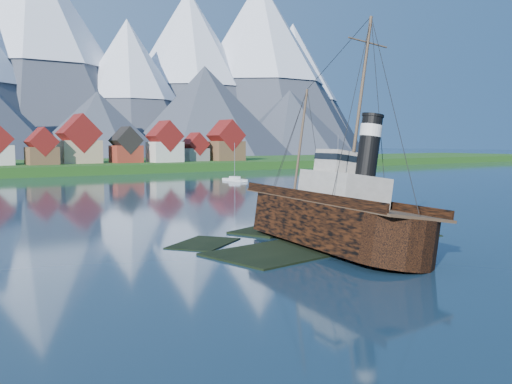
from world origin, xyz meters
TOP-DOWN VIEW (x-y plane):
  - ground at (0.00, 0.00)m, footprint 1400.00×1400.00m
  - shoal at (1.78, 2.15)m, footprint 31.71×21.24m
  - seawall at (0.00, 132.00)m, footprint 600.00×2.50m
  - tugboat_wreck at (0.21, -1.06)m, footprint 6.94×29.89m
  - sailboat_d at (78.81, 80.12)m, footprint 5.61×9.84m
  - sailboat_e at (44.57, 83.36)m, footprint 2.48×9.26m

SIDE VIEW (x-z plane):
  - shoal at x=1.78m, z-range -0.92..0.22m
  - ground at x=0.00m, z-range 0.00..0.00m
  - seawall at x=0.00m, z-range -1.00..1.00m
  - sailboat_e at x=44.57m, z-range -5.11..5.58m
  - sailboat_d at x=78.81m, z-range -6.26..6.86m
  - tugboat_wreck at x=0.21m, z-range -8.87..14.82m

